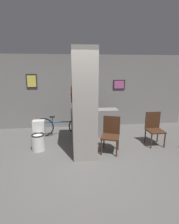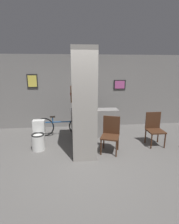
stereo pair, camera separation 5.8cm
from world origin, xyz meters
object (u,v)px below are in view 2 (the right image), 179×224
chair_by_doorway (154,128)px  chair_near_pillar (111,133)px  bicycle (62,126)px  toilet (38,137)px  bottle_tall (96,106)px

chair_by_doorway → chair_near_pillar: bearing=-168.1°
chair_near_pillar → bicycle: chair_near_pillar is taller
toilet → chair_by_doorway: size_ratio=0.81×
bicycle → bottle_tall: size_ratio=5.05×
bicycle → bottle_tall: bottle_tall is taller
chair_by_doorway → bicycle: 2.82m
chair_near_pillar → bicycle: bearing=158.1°
bicycle → bottle_tall: (1.10, -0.16, 0.67)m
toilet → bottle_tall: bottle_tall is taller
toilet → chair_near_pillar: size_ratio=0.81×
chair_by_doorway → toilet: bearing=178.6°
toilet → bottle_tall: 1.95m
toilet → bottle_tall: (1.68, 0.73, 0.67)m
chair_by_doorway → bottle_tall: bearing=152.9°
toilet → chair_near_pillar: (1.90, -0.34, 0.18)m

